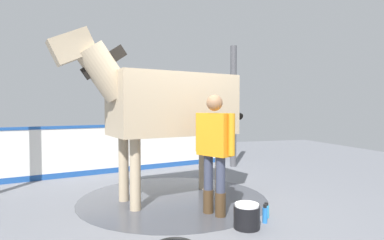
% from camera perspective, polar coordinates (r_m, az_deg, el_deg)
% --- Properties ---
extents(ground_plane, '(16.00, 16.00, 0.02)m').
position_cam_1_polar(ground_plane, '(5.15, -1.39, -14.83)').
color(ground_plane, slate).
extents(wet_patch, '(3.09, 3.09, 0.00)m').
position_cam_1_polar(wet_patch, '(5.40, -3.42, -13.91)').
color(wet_patch, '#42444C').
rests_on(wet_patch, ground).
extents(barrier_wall, '(1.43, 5.45, 1.12)m').
position_cam_1_polar(barrier_wall, '(7.61, -12.12, -5.27)').
color(barrier_wall, white).
rests_on(barrier_wall, ground).
extents(roof_post_far, '(0.16, 0.16, 3.07)m').
position_cam_1_polar(roof_post_far, '(8.10, 7.49, 2.43)').
color(roof_post_far, '#4C4C51').
rests_on(roof_post_far, ground).
extents(horse, '(1.43, 3.28, 2.62)m').
position_cam_1_polar(horse, '(5.14, -4.60, 2.85)').
color(horse, tan).
rests_on(horse, ground).
extents(handler, '(0.60, 0.44, 1.68)m').
position_cam_1_polar(handler, '(4.41, 4.08, -4.67)').
color(handler, '#47331E').
rests_on(handler, ground).
extents(wash_bucket, '(0.33, 0.33, 0.31)m').
position_cam_1_polar(wash_bucket, '(4.15, 9.88, -16.74)').
color(wash_bucket, black).
rests_on(wash_bucket, ground).
extents(bottle_shampoo, '(0.08, 0.08, 0.21)m').
position_cam_1_polar(bottle_shampoo, '(4.58, 13.30, -15.69)').
color(bottle_shampoo, '#3399CC').
rests_on(bottle_shampoo, ground).
extents(bottle_spray, '(0.07, 0.07, 0.24)m').
position_cam_1_polar(bottle_spray, '(4.39, 13.05, -16.30)').
color(bottle_spray, blue).
rests_on(bottle_spray, ground).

